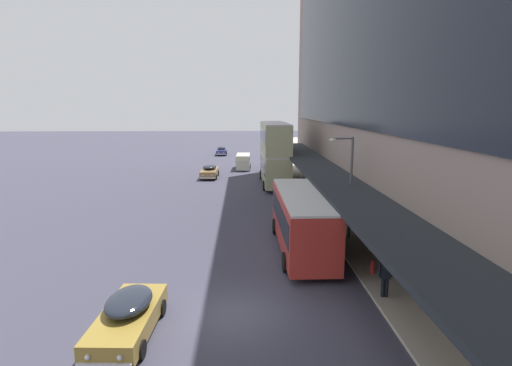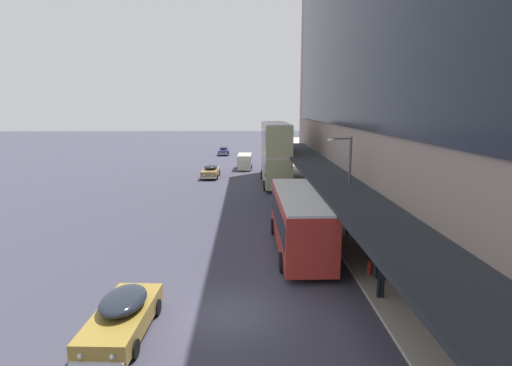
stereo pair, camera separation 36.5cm
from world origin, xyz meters
name	(u,v)px [view 1 (the left image)]	position (x,y,z in m)	size (l,w,h in m)	color
ground	(233,315)	(0.00, 0.00, 0.00)	(240.00, 240.00, 0.00)	#3C3B4B
sidewalk_kerb	(501,308)	(11.00, 0.00, 0.07)	(10.00, 180.00, 0.15)	#B3AC99
transit_bus_kerbside_front	(275,152)	(3.80, 27.01, 3.52)	(2.85, 9.99, 6.53)	tan
transit_bus_kerbside_rear	(302,218)	(3.77, 7.12, 1.94)	(2.84, 9.45, 3.39)	#B62F27
sedan_oncoming_front	(210,171)	(-3.46, 31.51, 0.75)	(2.02, 4.84, 1.50)	olive
sedan_trailing_mid	(128,315)	(-3.80, -1.21, 0.75)	(2.13, 4.81, 1.51)	olive
sedan_lead_mid	(222,151)	(-3.18, 53.55, 0.71)	(1.79, 4.36, 1.43)	navy
vw_van	(243,161)	(0.49, 37.77, 1.10)	(2.03, 4.61, 1.96)	beige
pedestrian_at_kerb	(386,274)	(6.49, 1.05, 1.18)	(0.62, 0.33, 1.86)	black
street_lamp	(348,180)	(6.81, 8.89, 3.85)	(1.50, 0.28, 6.28)	#4C4C51
fire_hydrant	(372,267)	(6.72, 3.42, 0.49)	(0.20, 0.40, 0.70)	red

